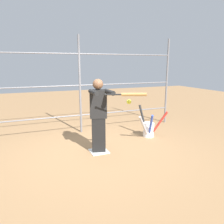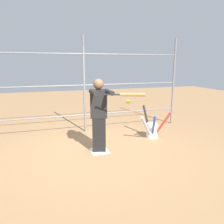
% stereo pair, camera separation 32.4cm
% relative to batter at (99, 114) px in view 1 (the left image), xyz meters
% --- Properties ---
extents(ground_plane, '(24.00, 24.00, 0.00)m').
position_rel_batter_xyz_m(ground_plane, '(0.00, -0.02, -0.90)').
color(ground_plane, '#9E754C').
extents(home_plate, '(0.40, 0.40, 0.02)m').
position_rel_batter_xyz_m(home_plate, '(0.00, -0.02, -0.89)').
color(home_plate, white).
rests_on(home_plate, ground).
extents(fence_backstop, '(5.97, 0.06, 2.76)m').
position_rel_batter_xyz_m(fence_backstop, '(0.00, -1.62, 0.48)').
color(fence_backstop, slate).
rests_on(fence_backstop, ground).
extents(batter, '(0.42, 0.63, 1.66)m').
position_rel_batter_xyz_m(batter, '(0.00, 0.00, 0.00)').
color(batter, black).
rests_on(batter, ground).
extents(baseball_bat_swinging, '(0.73, 0.49, 0.08)m').
position_rel_batter_xyz_m(baseball_bat_swinging, '(-0.42, 0.70, 0.50)').
color(baseball_bat_swinging, black).
extents(softball_in_flight, '(0.10, 0.10, 0.10)m').
position_rel_batter_xyz_m(softball_in_flight, '(-0.48, 0.53, 0.32)').
color(softball_in_flight, yellow).
extents(bat_bucket, '(0.87, 0.84, 0.84)m').
position_rel_batter_xyz_m(bat_bucket, '(-1.61, -0.49, -0.65)').
color(bat_bucket, white).
rests_on(bat_bucket, ground).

